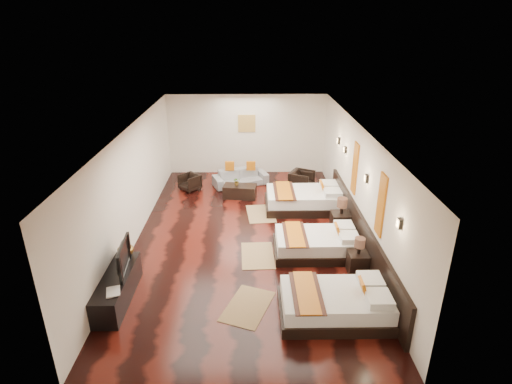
{
  "coord_description": "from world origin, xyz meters",
  "views": [
    {
      "loc": [
        0.12,
        -9.33,
        5.12
      ],
      "look_at": [
        0.26,
        0.24,
        1.1
      ],
      "focal_mm": 28.81,
      "sensor_mm": 36.0,
      "label": 1
    }
  ],
  "objects_px": {
    "bed_mid": "(318,243)",
    "figurine": "(125,248)",
    "table_plant": "(237,181)",
    "bed_far": "(305,199)",
    "sofa": "(241,178)",
    "coffee_table": "(240,191)",
    "armchair_right": "(302,181)",
    "bed_near": "(336,303)",
    "nightstand_b": "(341,220)",
    "armchair_left": "(190,182)",
    "tv_console": "(117,288)",
    "book": "(106,293)",
    "tv": "(119,258)",
    "nightstand_a": "(358,260)"
  },
  "relations": [
    {
      "from": "bed_mid",
      "to": "sofa",
      "type": "height_order",
      "value": "bed_mid"
    },
    {
      "from": "bed_mid",
      "to": "bed_far",
      "type": "distance_m",
      "value": 2.51
    },
    {
      "from": "table_plant",
      "to": "bed_mid",
      "type": "bearing_deg",
      "value": -59.44
    },
    {
      "from": "tv",
      "to": "figurine",
      "type": "bearing_deg",
      "value": -0.27
    },
    {
      "from": "sofa",
      "to": "tv_console",
      "type": "bearing_deg",
      "value": -131.18
    },
    {
      "from": "nightstand_b",
      "to": "armchair_left",
      "type": "bearing_deg",
      "value": 145.5
    },
    {
      "from": "book",
      "to": "armchair_right",
      "type": "height_order",
      "value": "armchair_right"
    },
    {
      "from": "nightstand_a",
      "to": "bed_far",
      "type": "bearing_deg",
      "value": 102.7
    },
    {
      "from": "figurine",
      "to": "armchair_left",
      "type": "xyz_separation_m",
      "value": [
        0.65,
        4.94,
        -0.46
      ]
    },
    {
      "from": "coffee_table",
      "to": "sofa",
      "type": "bearing_deg",
      "value": 90.0
    },
    {
      "from": "bed_mid",
      "to": "nightstand_a",
      "type": "distance_m",
      "value": 1.1
    },
    {
      "from": "nightstand_b",
      "to": "sofa",
      "type": "relative_size",
      "value": 0.53
    },
    {
      "from": "armchair_left",
      "to": "table_plant",
      "type": "height_order",
      "value": "table_plant"
    },
    {
      "from": "sofa",
      "to": "armchair_right",
      "type": "bearing_deg",
      "value": -33.92
    },
    {
      "from": "bed_mid",
      "to": "sofa",
      "type": "distance_m",
      "value": 4.8
    },
    {
      "from": "tv_console",
      "to": "book",
      "type": "relative_size",
      "value": 5.52
    },
    {
      "from": "tv_console",
      "to": "book",
      "type": "xyz_separation_m",
      "value": [
        0.0,
        -0.56,
        0.29
      ]
    },
    {
      "from": "figurine",
      "to": "tv",
      "type": "bearing_deg",
      "value": -84.89
    },
    {
      "from": "bed_mid",
      "to": "nightstand_b",
      "type": "xyz_separation_m",
      "value": [
        0.75,
        1.04,
        0.08
      ]
    },
    {
      "from": "nightstand_a",
      "to": "nightstand_b",
      "type": "distance_m",
      "value": 1.84
    },
    {
      "from": "sofa",
      "to": "armchair_right",
      "type": "height_order",
      "value": "armchair_right"
    },
    {
      "from": "bed_near",
      "to": "nightstand_b",
      "type": "relative_size",
      "value": 2.14
    },
    {
      "from": "figurine",
      "to": "table_plant",
      "type": "height_order",
      "value": "figurine"
    },
    {
      "from": "bed_near",
      "to": "book",
      "type": "xyz_separation_m",
      "value": [
        -4.2,
        -0.03,
        0.3
      ]
    },
    {
      "from": "bed_near",
      "to": "figurine",
      "type": "height_order",
      "value": "figurine"
    },
    {
      "from": "sofa",
      "to": "coffee_table",
      "type": "bearing_deg",
      "value": -110.63
    },
    {
      "from": "figurine",
      "to": "armchair_left",
      "type": "height_order",
      "value": "figurine"
    },
    {
      "from": "figurine",
      "to": "nightstand_b",
      "type": "bearing_deg",
      "value": 21.88
    },
    {
      "from": "nightstand_b",
      "to": "bed_far",
      "type": "bearing_deg",
      "value": 116.95
    },
    {
      "from": "bed_mid",
      "to": "figurine",
      "type": "distance_m",
      "value": 4.33
    },
    {
      "from": "bed_near",
      "to": "armchair_left",
      "type": "height_order",
      "value": "bed_near"
    },
    {
      "from": "figurine",
      "to": "coffee_table",
      "type": "bearing_deg",
      "value": 61.98
    },
    {
      "from": "table_plant",
      "to": "bed_far",
      "type": "bearing_deg",
      "value": -23.75
    },
    {
      "from": "armchair_right",
      "to": "table_plant",
      "type": "height_order",
      "value": "table_plant"
    },
    {
      "from": "armchair_right",
      "to": "bed_near",
      "type": "bearing_deg",
      "value": -153.14
    },
    {
      "from": "tv_console",
      "to": "figurine",
      "type": "xyz_separation_m",
      "value": [
        0.0,
        0.75,
        0.45
      ]
    },
    {
      "from": "nightstand_a",
      "to": "book",
      "type": "relative_size",
      "value": 2.58
    },
    {
      "from": "nightstand_a",
      "to": "tv_console",
      "type": "height_order",
      "value": "nightstand_a"
    },
    {
      "from": "bed_far",
      "to": "figurine",
      "type": "bearing_deg",
      "value": -140.54
    },
    {
      "from": "nightstand_b",
      "to": "armchair_left",
      "type": "relative_size",
      "value": 1.65
    },
    {
      "from": "table_plant",
      "to": "armchair_right",
      "type": "bearing_deg",
      "value": 14.57
    },
    {
      "from": "nightstand_a",
      "to": "table_plant",
      "type": "relative_size",
      "value": 3.38
    },
    {
      "from": "book",
      "to": "armchair_right",
      "type": "relative_size",
      "value": 0.46
    },
    {
      "from": "bed_near",
      "to": "figurine",
      "type": "relative_size",
      "value": 5.86
    },
    {
      "from": "nightstand_b",
      "to": "tv",
      "type": "relative_size",
      "value": 0.94
    },
    {
      "from": "bed_mid",
      "to": "tv_console",
      "type": "distance_m",
      "value": 4.53
    },
    {
      "from": "tv",
      "to": "bed_near",
      "type": "bearing_deg",
      "value": -105.29
    },
    {
      "from": "nightstand_a",
      "to": "table_plant",
      "type": "xyz_separation_m",
      "value": [
        -2.75,
        4.19,
        0.23
      ]
    },
    {
      "from": "bed_mid",
      "to": "tv_console",
      "type": "relative_size",
      "value": 1.11
    },
    {
      "from": "nightstand_b",
      "to": "sofa",
      "type": "bearing_deg",
      "value": 128.32
    }
  ]
}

